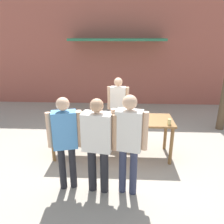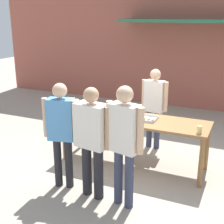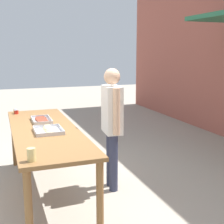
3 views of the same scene
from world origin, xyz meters
The scene contains 12 objects.
ground_plane centered at (0.00, 0.00, 0.00)m, with size 24.00×24.00×0.00m, color #A39989.
building_facade_back centered at (0.00, 3.98, 2.26)m, with size 12.00×1.11×4.50m.
serving_table centered at (0.00, 0.00, 0.77)m, with size 2.56×0.77×0.86m.
food_tray_sausages centered at (-0.41, 0.02, 0.88)m, with size 0.44×0.24×0.04m.
food_tray_buns centered at (0.19, 0.02, 0.88)m, with size 0.41×0.32×0.06m.
condiment_jar_mustard centered at (-1.15, -0.27, 0.89)m, with size 0.06×0.06×0.06m.
condiment_jar_ketchup centered at (-1.06, -0.27, 0.89)m, with size 0.06×0.06×0.06m.
beer_cup centered at (1.14, -0.27, 0.92)m, with size 0.07×0.07×0.12m.
person_server_behind_table centered at (0.11, 0.84, 0.95)m, with size 0.53×0.24×1.58m.
person_customer_holding_hotdog centered at (-0.70, -1.15, 0.98)m, with size 0.55×0.30×1.63m.
person_customer_with_cup centered at (0.32, -1.23, 1.02)m, with size 0.57×0.31×1.71m.
person_customer_waiting_in_line centered at (-0.17, -1.20, 0.96)m, with size 0.67×0.33×1.64m.
Camera 2 is at (1.74, -4.76, 2.56)m, focal length 50.00 mm.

